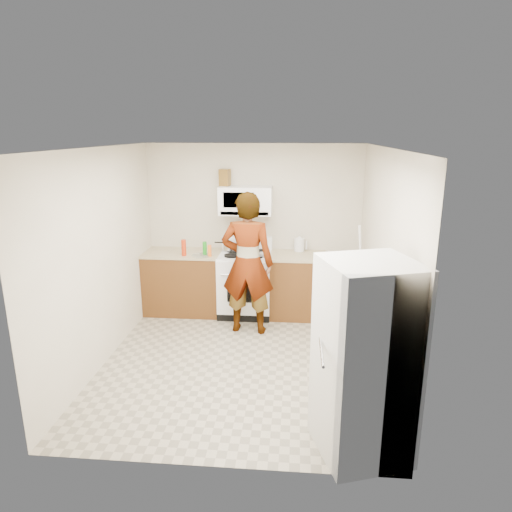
# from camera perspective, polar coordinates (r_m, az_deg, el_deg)

# --- Properties ---
(floor) EXTENTS (3.60, 3.60, 0.00)m
(floor) POSITION_cam_1_polar(r_m,az_deg,el_deg) (5.63, -2.00, -12.95)
(floor) COLOR gray
(floor) RESTS_ON ground
(back_wall) EXTENTS (3.20, 0.02, 2.50)m
(back_wall) POSITION_cam_1_polar(r_m,az_deg,el_deg) (6.88, -0.28, 3.47)
(back_wall) COLOR beige
(back_wall) RESTS_ON floor
(right_wall) EXTENTS (0.02, 3.60, 2.50)m
(right_wall) POSITION_cam_1_polar(r_m,az_deg,el_deg) (5.21, 15.51, -1.04)
(right_wall) COLOR beige
(right_wall) RESTS_ON floor
(cabinet_left) EXTENTS (1.12, 0.62, 0.90)m
(cabinet_left) POSITION_cam_1_polar(r_m,az_deg,el_deg) (6.98, -9.04, -3.36)
(cabinet_left) COLOR #5B3115
(cabinet_left) RESTS_ON floor
(counter_left) EXTENTS (1.14, 0.64, 0.03)m
(counter_left) POSITION_cam_1_polar(r_m,az_deg,el_deg) (6.85, -9.21, 0.35)
(counter_left) COLOR tan
(counter_left) RESTS_ON cabinet_left
(cabinet_right) EXTENTS (0.80, 0.62, 0.90)m
(cabinet_right) POSITION_cam_1_polar(r_m,az_deg,el_deg) (6.78, 5.23, -3.80)
(cabinet_right) COLOR #5B3115
(cabinet_right) RESTS_ON floor
(counter_right) EXTENTS (0.82, 0.64, 0.03)m
(counter_right) POSITION_cam_1_polar(r_m,az_deg,el_deg) (6.64, 5.33, 0.01)
(counter_right) COLOR tan
(counter_right) RESTS_ON cabinet_right
(gas_range) EXTENTS (0.76, 0.65, 1.13)m
(gas_range) POSITION_cam_1_polar(r_m,az_deg,el_deg) (6.80, -1.35, -3.36)
(gas_range) COLOR white
(gas_range) RESTS_ON floor
(microwave) EXTENTS (0.76, 0.38, 0.40)m
(microwave) POSITION_cam_1_polar(r_m,az_deg,el_deg) (6.64, -1.30, 6.97)
(microwave) COLOR white
(microwave) RESTS_ON back_wall
(person) EXTENTS (0.73, 0.51, 1.93)m
(person) POSITION_cam_1_polar(r_m,az_deg,el_deg) (6.07, -1.07, -0.96)
(person) COLOR tan
(person) RESTS_ON floor
(fridge) EXTENTS (0.88, 0.88, 1.70)m
(fridge) POSITION_cam_1_polar(r_m,az_deg,el_deg) (3.95, 13.46, -12.60)
(fridge) COLOR white
(fridge) RESTS_ON floor
(kettle) EXTENTS (0.19, 0.19, 0.19)m
(kettle) POSITION_cam_1_polar(r_m,az_deg,el_deg) (6.83, 5.44, 1.40)
(kettle) COLOR silver
(kettle) RESTS_ON counter_right
(jug) EXTENTS (0.17, 0.17, 0.24)m
(jug) POSITION_cam_1_polar(r_m,az_deg,el_deg) (6.70, -3.92, 9.77)
(jug) COLOR brown
(jug) RESTS_ON microwave
(saucepan) EXTENTS (0.25, 0.25, 0.12)m
(saucepan) POSITION_cam_1_polar(r_m,az_deg,el_deg) (6.83, -3.14, 1.33)
(saucepan) COLOR silver
(saucepan) RESTS_ON gas_range
(tray) EXTENTS (0.29, 0.24, 0.05)m
(tray) POSITION_cam_1_polar(r_m,az_deg,el_deg) (6.51, 0.31, 0.10)
(tray) COLOR silver
(tray) RESTS_ON gas_range
(bottle_spray) EXTENTS (0.09, 0.09, 0.23)m
(bottle_spray) POSITION_cam_1_polar(r_m,az_deg,el_deg) (6.62, -9.02, 1.03)
(bottle_spray) COLOR #B62B0D
(bottle_spray) RESTS_ON counter_left
(bottle_hot_sauce) EXTENTS (0.07, 0.07, 0.17)m
(bottle_hot_sauce) POSITION_cam_1_polar(r_m,az_deg,el_deg) (6.54, -5.82, 0.66)
(bottle_hot_sauce) COLOR orange
(bottle_hot_sauce) RESTS_ON counter_left
(bottle_green_cap) EXTENTS (0.07, 0.07, 0.19)m
(bottle_green_cap) POSITION_cam_1_polar(r_m,az_deg,el_deg) (6.63, -6.42, 0.96)
(bottle_green_cap) COLOR #198919
(bottle_green_cap) RESTS_ON counter_left
(pot_lid) EXTENTS (0.35, 0.35, 0.01)m
(pot_lid) POSITION_cam_1_polar(r_m,az_deg,el_deg) (6.60, -6.88, 0.08)
(pot_lid) COLOR silver
(pot_lid) RESTS_ON counter_left
(broom) EXTENTS (0.21, 0.28, 1.46)m
(broom) POSITION_cam_1_polar(r_m,az_deg,el_deg) (6.46, 13.04, -2.42)
(broom) COLOR white
(broom) RESTS_ON floor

